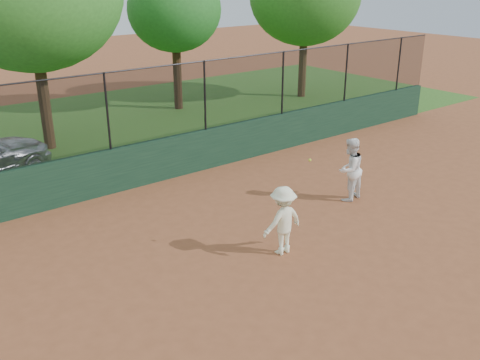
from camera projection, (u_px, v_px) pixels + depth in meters
ground at (278, 281)px, 10.23m from camera, size 80.00×80.00×0.00m
back_wall at (130, 167)px, 14.41m from camera, size 26.00×0.20×1.20m
grass_strip at (53, 137)px, 19.02m from camera, size 36.00×12.00×0.01m
player_second at (350, 169)px, 13.58m from camera, size 0.87×0.72×1.65m
player_main at (283, 220)px, 11.00m from camera, size 0.96×0.63×2.10m
fence_assembly at (124, 108)px, 13.79m from camera, size 26.00×0.06×2.00m
tree_3 at (175, 10)px, 21.50m from camera, size 3.89×3.53×5.73m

